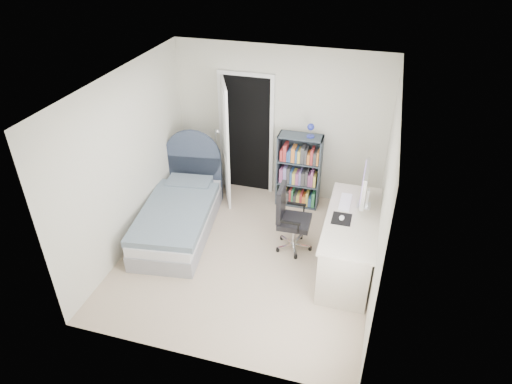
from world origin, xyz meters
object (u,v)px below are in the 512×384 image
(bed, at_px, (180,214))
(nightstand, at_px, (208,168))
(office_chair, at_px, (289,216))
(bookcase, at_px, (299,173))
(floor_lamp, at_px, (218,170))
(desk, at_px, (350,240))

(bed, height_order, nightstand, bed)
(office_chair, bearing_deg, nightstand, 143.71)
(bookcase, bearing_deg, floor_lamp, -173.47)
(bookcase, relative_size, desk, 0.87)
(bed, height_order, bookcase, bookcase)
(desk, bearing_deg, bookcase, 125.35)
(nightstand, distance_m, desk, 2.96)
(desk, bearing_deg, floor_lamp, 152.13)
(bookcase, height_order, desk, bookcase)
(floor_lamp, relative_size, office_chair, 1.26)
(floor_lamp, bearing_deg, office_chair, -35.48)
(bookcase, xyz_separation_m, desk, (0.97, -1.36, -0.13))
(office_chair, bearing_deg, bookcase, 94.74)
(nightstand, height_order, bookcase, bookcase)
(nightstand, relative_size, office_chair, 0.56)
(floor_lamp, bearing_deg, nightstand, 139.94)
(desk, relative_size, office_chair, 1.69)
(nightstand, distance_m, floor_lamp, 0.40)
(bookcase, distance_m, desk, 1.68)
(bookcase, relative_size, office_chair, 1.47)
(bed, relative_size, desk, 1.26)
(bed, xyz_separation_m, nightstand, (-0.04, 1.28, 0.09))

